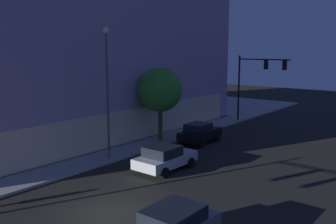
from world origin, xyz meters
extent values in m
plane|color=black|center=(0.00, 0.00, 0.00)|extent=(120.00, 120.00, 0.00)
cube|color=#4C4C51|center=(9.74, 19.71, 0.07)|extent=(30.95, 23.08, 0.15)
cube|color=beige|center=(9.74, 8.57, 1.44)|extent=(27.49, 0.60, 2.59)
cube|color=#B194B7|center=(9.74, 19.71, 8.34)|extent=(30.55, 22.68, 16.39)
cylinder|color=black|center=(23.78, 6.29, 3.47)|extent=(0.18, 0.18, 6.65)
cylinder|color=black|center=(23.56, 3.56, 6.44)|extent=(0.56, 5.47, 0.12)
cube|color=black|center=(23.54, 3.29, 5.94)|extent=(0.34, 0.34, 0.90)
sphere|color=yellow|center=(23.52, 3.11, 6.22)|extent=(0.18, 0.18, 0.18)
cube|color=black|center=(23.38, 1.38, 5.94)|extent=(0.34, 0.34, 0.90)
sphere|color=red|center=(23.37, 1.20, 5.94)|extent=(0.18, 0.18, 0.18)
cylinder|color=#575757|center=(5.74, 6.36, 4.31)|extent=(0.16, 0.16, 8.32)
sphere|color=#F9EFC6|center=(5.74, 6.36, 8.62)|extent=(0.44, 0.44, 0.44)
cylinder|color=#4E431E|center=(11.77, 6.87, 1.49)|extent=(0.34, 0.34, 2.68)
sphere|color=#358A2A|center=(11.77, 6.87, 4.22)|extent=(3.50, 3.50, 3.50)
cube|color=black|center=(-0.51, -4.01, 1.29)|extent=(2.23, 1.70, 0.56)
cylinder|color=black|center=(0.56, -3.07, 0.30)|extent=(0.60, 0.24, 0.60)
cube|color=#B7BABF|center=(6.55, 2.09, 0.63)|extent=(4.17, 2.02, 0.62)
cube|color=black|center=(6.24, 2.10, 1.24)|extent=(1.96, 1.81, 0.60)
cube|color=#F9F4CC|center=(8.59, 2.67, 0.63)|extent=(0.12, 0.20, 0.12)
cube|color=#F9F4CC|center=(8.58, 1.48, 0.63)|extent=(0.12, 0.20, 0.12)
cylinder|color=black|center=(7.85, 3.08, 0.32)|extent=(0.63, 0.24, 0.63)
cylinder|color=black|center=(7.83, 1.09, 0.32)|extent=(0.63, 0.24, 0.63)
cylinder|color=black|center=(5.27, 3.10, 0.32)|extent=(0.63, 0.24, 0.63)
cylinder|color=black|center=(5.25, 1.11, 0.32)|extent=(0.63, 0.24, 0.63)
cube|color=black|center=(13.55, 4.21, 0.68)|extent=(4.12, 1.96, 0.69)
cube|color=black|center=(13.25, 4.20, 1.32)|extent=(1.93, 1.70, 0.58)
cube|color=#F9F4CC|center=(15.51, 4.83, 0.68)|extent=(0.13, 0.20, 0.12)
cube|color=#F9F4CC|center=(15.55, 3.75, 0.68)|extent=(0.13, 0.20, 0.12)
cylinder|color=black|center=(14.77, 5.16, 0.34)|extent=(0.68, 0.27, 0.67)
cylinder|color=black|center=(14.85, 3.36, 0.34)|extent=(0.68, 0.27, 0.67)
cylinder|color=black|center=(12.26, 5.07, 0.34)|extent=(0.68, 0.27, 0.67)
cylinder|color=black|center=(12.33, 3.26, 0.34)|extent=(0.68, 0.27, 0.67)
camera|label=1|loc=(-10.85, -12.04, 7.41)|focal=39.88mm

